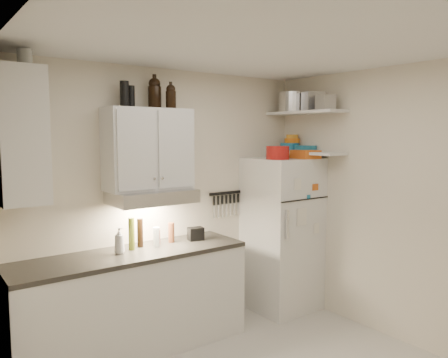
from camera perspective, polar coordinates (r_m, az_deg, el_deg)
ceiling at (r=3.22m, az=6.19°, el=17.43°), size 3.20×3.00×0.02m
back_wall at (r=4.44m, az=-7.29°, el=-2.76°), size 3.20×0.02×2.60m
left_wall at (r=2.48m, az=-23.30°, el=-10.08°), size 0.02×3.00×2.60m
right_wall at (r=4.46m, az=21.48°, el=-3.10°), size 0.02×3.00×2.60m
base_cabinet at (r=4.16m, az=-11.86°, el=-15.74°), size 2.10×0.60×0.88m
countertop at (r=4.01m, az=-12.00°, el=-9.62°), size 2.10×0.62×0.04m
upper_cabinet at (r=4.10m, az=-9.86°, el=3.86°), size 0.80×0.33×0.75m
side_cabinet at (r=3.60m, az=-25.35°, el=5.12°), size 0.33×0.55×1.00m
range_hood at (r=4.08m, az=-9.35°, el=-2.27°), size 0.76×0.46×0.12m
fridge at (r=4.98m, az=7.57°, el=-7.09°), size 0.70×0.68×1.70m
shelf_hi at (r=4.91m, az=10.59°, el=8.53°), size 0.30×0.95×0.03m
shelf_lo at (r=4.91m, az=10.49°, el=3.40°), size 0.30×0.95×0.03m
knife_strip at (r=4.79m, az=0.19°, el=-1.84°), size 0.42×0.02×0.03m
dutch_oven at (r=4.61m, az=7.02°, el=3.43°), size 0.27×0.27×0.14m
book_stack at (r=4.81m, az=10.59°, el=3.18°), size 0.26×0.30×0.09m
spice_jar at (r=4.81m, az=7.98°, el=3.19°), size 0.05×0.05×0.09m
stock_pot at (r=5.11m, az=8.90°, el=9.88°), size 0.32×0.32×0.22m
tin_a at (r=4.93m, az=11.54°, el=9.87°), size 0.26×0.25×0.21m
tin_b at (r=4.72m, az=13.12°, el=9.71°), size 0.18×0.18×0.15m
bowl_teal at (r=5.12m, az=8.56°, el=4.19°), size 0.22×0.22×0.09m
bowl_orange at (r=5.13m, az=8.89°, el=4.97°), size 0.18×0.18×0.05m
bowl_yellow at (r=5.13m, az=8.90°, el=5.51°), size 0.14×0.14×0.04m
plates at (r=4.99m, az=10.59°, el=3.97°), size 0.33×0.33×0.06m
growler_a at (r=4.21m, az=-9.05°, el=11.04°), size 0.14×0.14×0.29m
growler_b at (r=4.16m, az=-6.96°, el=10.68°), size 0.11×0.11×0.23m
thermos_a at (r=4.12m, az=-12.06°, el=10.44°), size 0.09×0.09×0.20m
thermos_b at (r=4.04m, az=-12.87°, el=10.74°), size 0.09×0.09×0.23m
side_jar at (r=3.68m, az=-24.59°, el=14.09°), size 0.13×0.13×0.14m
soap_bottle at (r=3.95m, az=-13.52°, el=-7.66°), size 0.13×0.13×0.26m
pepper_mill at (r=4.28m, az=-6.90°, el=-6.95°), size 0.07×0.07×0.19m
oil_bottle at (r=4.05m, az=-11.99°, el=-7.03°), size 0.07×0.07×0.29m
vinegar_bottle at (r=4.14m, az=-10.90°, el=-6.92°), size 0.06×0.06×0.27m
clear_bottle at (r=4.13m, az=-8.82°, el=-7.50°), size 0.08×0.08×0.18m
red_jar at (r=4.23m, az=-8.79°, el=-7.53°), size 0.07×0.07×0.14m
caddy at (r=4.35m, az=-3.72°, el=-7.15°), size 0.17×0.13×0.13m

